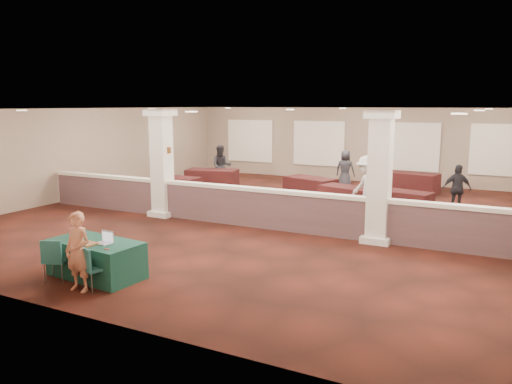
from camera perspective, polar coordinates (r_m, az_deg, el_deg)
The scene contains 32 objects.
ground at distance 14.96m, azimuth 3.77°, elevation -2.91°, with size 16.00×16.00×0.00m, color #411710.
wall_back at distance 22.22m, azimuth 12.07°, elevation 5.28°, with size 16.00×0.04×3.20m, color gray.
wall_front at distance 8.08m, azimuth -19.28°, elevation -2.94°, with size 16.00×0.04×3.20m, color gray.
wall_left at distance 19.28m, azimuth -18.62°, elevation 4.30°, with size 0.04×16.00×3.20m, color gray.
ceiling at distance 14.58m, azimuth 3.92°, elevation 9.44°, with size 16.00×16.00×0.02m, color white.
partition_wall at distance 13.50m, azimuth 1.27°, elevation -1.83°, with size 15.60×0.28×1.10m.
column_left at distance 15.17m, azimuth -10.72°, elevation 3.39°, with size 0.72×0.72×3.20m.
column_right at distance 12.33m, azimuth 13.94°, elevation 1.80°, with size 0.72×0.72×3.20m.
sconce_left at distance 15.30m, azimuth -11.60°, elevation 4.79°, with size 0.12×0.12×0.18m.
sconce_right at distance 14.96m, azimuth -9.91°, elevation 4.73°, with size 0.12×0.12×0.18m.
near_table at distance 10.29m, azimuth -17.80°, elevation -7.28°, with size 1.87×0.94×0.72m, color #0E362C.
conf_chair_main at distance 9.56m, azimuth -18.29°, elevation -7.88°, with size 0.52×0.52×0.81m.
conf_chair_side at distance 10.22m, azimuth -22.04°, elevation -6.87°, with size 0.55×0.55×0.84m.
woman at distance 9.53m, azimuth -19.68°, elevation -6.44°, with size 0.53×0.35×1.46m, color #D5765C.
far_table_front_left at distance 18.82m, azimuth -8.93°, elevation 0.70°, with size 1.66×0.83×0.67m, color black.
far_table_front_center at distance 16.34m, azimuth 10.51°, elevation -0.65°, with size 1.80×0.90×0.73m, color black.
far_table_front_right at distance 16.38m, azimuth 16.70°, elevation -1.03°, with size 1.58×0.79×0.64m, color black.
far_table_back_left at distance 19.83m, azimuth -5.04°, elevation 1.44°, with size 1.98×0.99×0.80m, color black.
far_table_back_center at distance 18.00m, azimuth 6.22°, elevation 0.46°, with size 1.84×0.92×0.75m, color black.
far_table_back_right at distance 19.90m, azimuth 17.40°, elevation 1.00°, with size 1.89×0.95×0.77m, color black.
attendee_a at distance 20.39m, azimuth -3.97°, elevation 2.97°, with size 0.82×0.45×1.71m, color black.
attendee_b at distance 14.91m, azimuth 12.60°, elevation 0.50°, with size 1.20×0.55×1.87m, color beige.
attendee_c at distance 16.58m, azimuth 21.97°, elevation 0.33°, with size 0.89×0.43×1.52m, color black.
attendee_d at distance 20.20m, azimuth 10.16°, elevation 2.55°, with size 0.76×0.41×1.55m, color black.
laptop_base at distance 9.94m, azimuth -17.02°, elevation -5.63°, with size 0.32×0.23×0.02m, color silver.
laptop_screen at distance 9.98m, azimuth -16.57°, elevation -4.85°, with size 0.32×0.01×0.22m, color silver.
screen_glow at distance 9.98m, azimuth -16.59°, elevation -4.94°, with size 0.30×0.00×0.19m, color silver.
knitting at distance 10.00m, azimuth -18.81°, elevation -5.60°, with size 0.39×0.30×0.03m, color orange.
yarn_cream at distance 10.53m, azimuth -20.23°, elevation -4.69°, with size 0.11×0.11×0.11m, color beige.
yarn_red at distance 10.73m, azimuth -20.09°, elevation -4.44°, with size 0.10×0.10×0.10m, color maroon.
yarn_grey at distance 10.58m, azimuth -18.98°, elevation -4.56°, with size 0.10×0.10×0.10m, color #4A4B4F.
scissors at distance 9.55m, azimuth -16.69°, elevation -6.28°, with size 0.12×0.03×0.01m, color red.
Camera 1 is at (5.76, -13.40, 3.32)m, focal length 35.00 mm.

